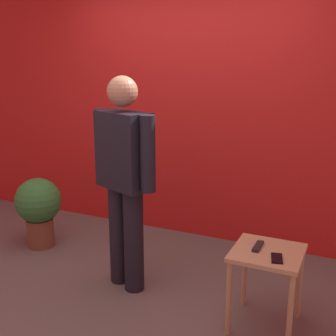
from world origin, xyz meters
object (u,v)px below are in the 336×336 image
cell_phone (277,258)px  potted_plant (39,207)px  side_table (267,265)px  tv_remote (258,246)px  standing_person (125,174)px

cell_phone → potted_plant: 2.42m
side_table → tv_remote: size_ratio=3.29×
cell_phone → potted_plant: bearing=155.6°
side_table → standing_person: bearing=175.6°
cell_phone → potted_plant: (-2.37, 0.48, -0.16)m
standing_person → tv_remote: bearing=-3.5°
standing_person → potted_plant: bearing=165.5°
side_table → potted_plant: bearing=170.5°
tv_remote → side_table: bearing=-15.9°
tv_remote → potted_plant: size_ratio=0.25×
potted_plant → cell_phone: bearing=-11.5°
tv_remote → standing_person: bearing=176.7°
standing_person → cell_phone: (1.22, -0.18, -0.38)m
standing_person → side_table: standing_person is taller
standing_person → potted_plant: standing_person is taller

